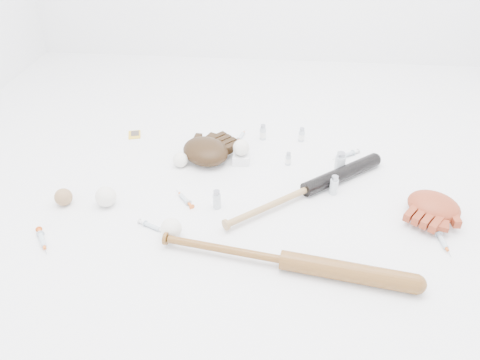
# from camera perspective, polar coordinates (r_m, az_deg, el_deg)

# --- Properties ---
(bat_dark) EXTENTS (0.66, 0.57, 0.06)m
(bat_dark) POSITION_cam_1_polar(r_m,az_deg,el_deg) (1.86, 8.14, -1.14)
(bat_dark) COLOR black
(bat_dark) RESTS_ON ground
(bat_wood) EXTENTS (0.88, 0.20, 0.06)m
(bat_wood) POSITION_cam_1_polar(r_m,az_deg,el_deg) (1.55, 5.31, -9.69)
(bat_wood) COLOR brown
(bat_wood) RESTS_ON ground
(glove_dark) EXTENTS (0.37, 0.37, 0.10)m
(glove_dark) POSITION_cam_1_polar(r_m,az_deg,el_deg) (2.06, -4.22, 3.57)
(glove_dark) COLOR black
(glove_dark) RESTS_ON ground
(glove_tan) EXTENTS (0.32, 0.32, 0.08)m
(glove_tan) POSITION_cam_1_polar(r_m,az_deg,el_deg) (1.88, 22.55, -2.92)
(glove_tan) COLOR maroon
(glove_tan) RESTS_ON ground
(trading_card) EXTENTS (0.08, 0.09, 0.00)m
(trading_card) POSITION_cam_1_polar(r_m,az_deg,el_deg) (2.32, -12.74, 5.41)
(trading_card) COLOR gold
(trading_card) RESTS_ON ground
(pedestal) EXTENTS (0.08, 0.08, 0.04)m
(pedestal) POSITION_cam_1_polar(r_m,az_deg,el_deg) (2.05, 0.15, 2.64)
(pedestal) COLOR white
(pedestal) RESTS_ON ground
(baseball_on_pedestal) EXTENTS (0.07, 0.07, 0.07)m
(baseball_on_pedestal) POSITION_cam_1_polar(r_m,az_deg,el_deg) (2.02, 0.15, 3.98)
(baseball_on_pedestal) COLOR white
(baseball_on_pedestal) RESTS_ON pedestal
(baseball_left) EXTENTS (0.08, 0.08, 0.08)m
(baseball_left) POSITION_cam_1_polar(r_m,az_deg,el_deg) (1.86, -16.04, -1.97)
(baseball_left) COLOR white
(baseball_left) RESTS_ON ground
(baseball_upper) EXTENTS (0.06, 0.06, 0.06)m
(baseball_upper) POSITION_cam_1_polar(r_m,az_deg,el_deg) (2.03, -7.27, 2.46)
(baseball_upper) COLOR white
(baseball_upper) RESTS_ON ground
(baseball_mid) EXTENTS (0.07, 0.07, 0.07)m
(baseball_mid) POSITION_cam_1_polar(r_m,az_deg,el_deg) (1.67, -8.39, -5.87)
(baseball_mid) COLOR white
(baseball_mid) RESTS_ON ground
(baseball_aged) EXTENTS (0.07, 0.07, 0.07)m
(baseball_aged) POSITION_cam_1_polar(r_m,az_deg,el_deg) (1.92, -20.72, -1.96)
(baseball_aged) COLOR #946D47
(baseball_aged) RESTS_ON ground
(syringe_0) EXTENTS (0.12, 0.15, 0.02)m
(syringe_0) POSITION_cam_1_polar(r_m,az_deg,el_deg) (1.78, -22.96, -6.78)
(syringe_0) COLOR #ADBCC6
(syringe_0) RESTS_ON ground
(syringe_1) EXTENTS (0.11, 0.13, 0.02)m
(syringe_1) POSITION_cam_1_polar(r_m,az_deg,el_deg) (1.84, -6.77, -2.29)
(syringe_1) COLOR #ADBCC6
(syringe_1) RESTS_ON ground
(syringe_2) EXTENTS (0.06, 0.15, 0.02)m
(syringe_2) POSITION_cam_1_polar(r_m,az_deg,el_deg) (2.24, 0.11, 5.33)
(syringe_2) COLOR #ADBCC6
(syringe_2) RESTS_ON ground
(syringe_3) EXTENTS (0.04, 0.16, 0.02)m
(syringe_3) POSITION_cam_1_polar(r_m,az_deg,el_deg) (1.79, 23.47, -6.84)
(syringe_3) COLOR #ADBCC6
(syringe_3) RESTS_ON ground
(syringe_4) EXTENTS (0.15, 0.12, 0.02)m
(syringe_4) POSITION_cam_1_polar(r_m,az_deg,el_deg) (2.15, 12.88, 3.00)
(syringe_4) COLOR #ADBCC6
(syringe_4) RESTS_ON ground
(syringe_5) EXTENTS (0.14, 0.08, 0.02)m
(syringe_5) POSITION_cam_1_polar(r_m,az_deg,el_deg) (1.73, -10.67, -5.58)
(syringe_5) COLOR #ADBCC6
(syringe_5) RESTS_ON ground
(vial_0) EXTENTS (0.02, 0.02, 0.06)m
(vial_0) POSITION_cam_1_polar(r_m,az_deg,el_deg) (2.04, 5.90, 2.61)
(vial_0) COLOR silver
(vial_0) RESTS_ON ground
(vial_1) EXTENTS (0.03, 0.03, 0.07)m
(vial_1) POSITION_cam_1_polar(r_m,az_deg,el_deg) (2.22, 7.53, 5.51)
(vial_1) COLOR silver
(vial_1) RESTS_ON ground
(vial_2) EXTENTS (0.03, 0.03, 0.08)m
(vial_2) POSITION_cam_1_polar(r_m,az_deg,el_deg) (1.88, 11.39, -0.59)
(vial_2) COLOR silver
(vial_2) RESTS_ON ground
(vial_3) EXTENTS (0.04, 0.04, 0.10)m
(vial_3) POSITION_cam_1_polar(r_m,az_deg,el_deg) (2.00, 12.08, 1.99)
(vial_3) COLOR silver
(vial_3) RESTS_ON ground
(vial_4) EXTENTS (0.03, 0.03, 0.08)m
(vial_4) POSITION_cam_1_polar(r_m,az_deg,el_deg) (1.78, -2.84, -2.36)
(vial_4) COLOR silver
(vial_4) RESTS_ON ground
(vial_5) EXTENTS (0.03, 0.03, 0.08)m
(vial_5) POSITION_cam_1_polar(r_m,az_deg,el_deg) (2.22, 2.81, 5.86)
(vial_5) COLOR silver
(vial_5) RESTS_ON ground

